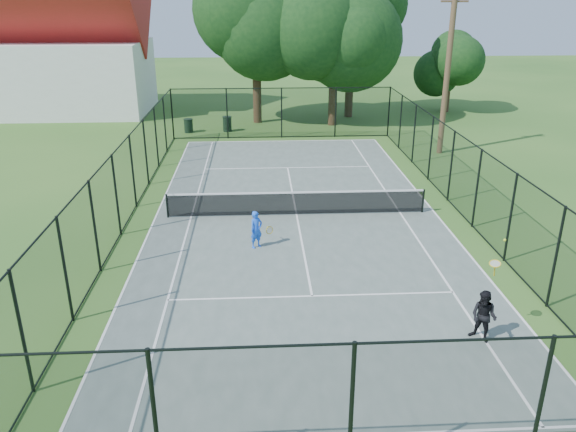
{
  "coord_description": "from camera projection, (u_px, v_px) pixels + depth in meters",
  "views": [
    {
      "loc": [
        -1.47,
        -20.44,
        8.12
      ],
      "look_at": [
        -0.5,
        -3.0,
        1.2
      ],
      "focal_mm": 35.0,
      "sensor_mm": 36.0,
      "label": 1
    }
  ],
  "objects": [
    {
      "name": "trash_bin_right",
      "position": [
        227.0,
        124.0,
        35.46
      ],
      "size": [
        0.58,
        0.58,
        0.95
      ],
      "color": "black",
      "rests_on": "ground"
    },
    {
      "name": "trash_bin_left",
      "position": [
        188.0,
        126.0,
        35.22
      ],
      "size": [
        0.58,
        0.58,
        0.86
      ],
      "color": "black",
      "rests_on": "ground"
    },
    {
      "name": "ground",
      "position": [
        297.0,
        216.0,
        22.04
      ],
      "size": [
        120.0,
        120.0,
        0.0
      ],
      "primitive_type": "plane",
      "color": "#2D591E"
    },
    {
      "name": "tree_near_right",
      "position": [
        352.0,
        30.0,
        37.81
      ],
      "size": [
        6.72,
        6.72,
        9.27
      ],
      "color": "#332114",
      "rests_on": "ground"
    },
    {
      "name": "utility_pole",
      "position": [
        447.0,
        72.0,
        29.23
      ],
      "size": [
        1.4,
        0.3,
        8.56
      ],
      "color": "#4C3823",
      "rests_on": "ground"
    },
    {
      "name": "fence",
      "position": [
        297.0,
        180.0,
        21.48
      ],
      "size": [
        13.1,
        26.1,
        3.0
      ],
      "color": "black",
      "rests_on": "ground"
    },
    {
      "name": "building",
      "position": [
        37.0,
        42.0,
        39.77
      ],
      "size": [
        15.3,
        8.15,
        11.87
      ],
      "color": "silver",
      "rests_on": "ground"
    },
    {
      "name": "player_black",
      "position": [
        484.0,
        316.0,
        13.79
      ],
      "size": [
        1.01,
        1.13,
        2.46
      ],
      "color": "black",
      "rests_on": "tennis_court"
    },
    {
      "name": "tennis_net",
      "position": [
        297.0,
        202.0,
        21.82
      ],
      "size": [
        10.08,
        0.08,
        0.95
      ],
      "color": "black",
      "rests_on": "tennis_court"
    },
    {
      "name": "tennis_court",
      "position": [
        297.0,
        215.0,
        22.03
      ],
      "size": [
        11.0,
        24.0,
        0.06
      ],
      "primitive_type": "cube",
      "color": "#536159",
      "rests_on": "ground"
    },
    {
      "name": "tree_near_left",
      "position": [
        256.0,
        38.0,
        36.14
      ],
      "size": [
        6.87,
        6.87,
        8.96
      ],
      "color": "#332114",
      "rests_on": "ground"
    },
    {
      "name": "tree_near_mid",
      "position": [
        334.0,
        41.0,
        35.48
      ],
      "size": [
        6.65,
        6.65,
        8.7
      ],
      "color": "#332114",
      "rests_on": "ground"
    },
    {
      "name": "tree_far_right",
      "position": [
        449.0,
        68.0,
        40.52
      ],
      "size": [
        3.84,
        3.84,
        5.08
      ],
      "color": "#332114",
      "rests_on": "ground"
    },
    {
      "name": "player_blue",
      "position": [
        256.0,
        230.0,
        18.97
      ],
      "size": [
        0.87,
        0.53,
        1.3
      ],
      "color": "blue",
      "rests_on": "tennis_court"
    }
  ]
}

